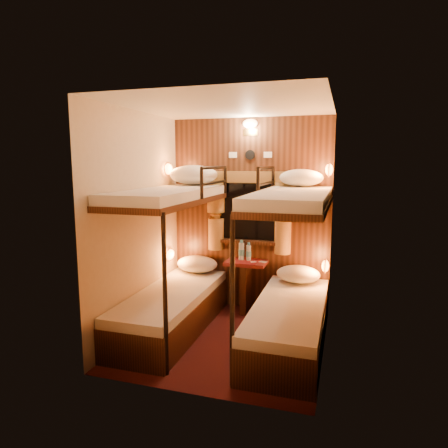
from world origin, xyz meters
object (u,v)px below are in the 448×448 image
(bunk_left, at_px, (172,281))
(table, at_px, (246,279))
(bottle_left, at_px, (241,251))
(bottle_right, at_px, (249,253))
(bunk_right, at_px, (290,293))

(bunk_left, height_order, table, bunk_left)
(bottle_left, bearing_deg, bottle_right, 3.22)
(bottle_left, bearing_deg, bunk_left, -125.28)
(bunk_left, xyz_separation_m, bunk_right, (1.30, 0.00, 0.00))
(bunk_right, height_order, table, bunk_right)
(bottle_right, bearing_deg, table, -116.91)
(bunk_left, xyz_separation_m, bottle_left, (0.58, 0.82, 0.20))
(bottle_left, height_order, bottle_right, bottle_left)
(table, bearing_deg, bottle_right, 63.09)
(table, xyz_separation_m, bottle_right, (0.02, 0.04, 0.33))
(bunk_right, relative_size, bottle_right, 8.41)
(bunk_right, distance_m, bottle_right, 1.05)
(bottle_right, bearing_deg, bottle_left, -176.78)
(bunk_left, distance_m, table, 1.02)
(bunk_left, height_order, bunk_right, same)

